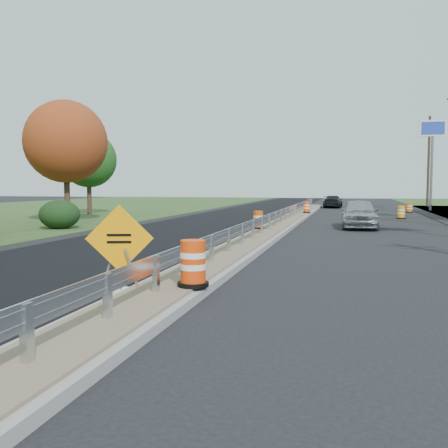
% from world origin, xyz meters
% --- Properties ---
extents(ground, '(140.00, 140.00, 0.00)m').
position_xyz_m(ground, '(0.00, 0.00, 0.00)').
color(ground, black).
rests_on(ground, ground).
extents(milled_overlay, '(7.20, 120.00, 0.01)m').
position_xyz_m(milled_overlay, '(-4.40, 10.00, 0.01)').
color(milled_overlay, black).
rests_on(milled_overlay, ground).
extents(median, '(1.60, 55.00, 0.23)m').
position_xyz_m(median, '(0.00, 8.00, 0.11)').
color(median, gray).
rests_on(median, ground).
extents(guardrail, '(0.10, 46.15, 0.72)m').
position_xyz_m(guardrail, '(0.00, 9.00, 0.73)').
color(guardrail, silver).
rests_on(guardrail, median).
extents(pylon_sign_north, '(2.20, 0.30, 7.90)m').
position_xyz_m(pylon_sign_north, '(10.50, 30.00, 6.48)').
color(pylon_sign_north, slate).
rests_on(pylon_sign_north, ground).
extents(utility_pole_north, '(1.90, 0.26, 9.40)m').
position_xyz_m(utility_pole_north, '(11.50, 39.00, 4.93)').
color(utility_pole_north, '#473523').
rests_on(utility_pole_north, ground).
extents(hedge_north, '(2.09, 2.09, 1.52)m').
position_xyz_m(hedge_north, '(-11.00, 6.00, 0.76)').
color(hedge_north, black).
rests_on(hedge_north, ground).
extents(tree_near_red, '(4.95, 4.95, 7.35)m').
position_xyz_m(tree_near_red, '(-13.00, 10.00, 4.86)').
color(tree_near_red, '#473523').
rests_on(tree_near_red, ground).
extents(tree_near_back, '(4.29, 4.29, 6.37)m').
position_xyz_m(tree_near_back, '(-16.00, 18.00, 4.21)').
color(tree_near_back, '#473523').
rests_on(tree_near_back, ground).
extents(caution_sign, '(1.32, 0.57, 1.90)m').
position_xyz_m(caution_sign, '(-0.90, -7.72, 0.48)').
color(caution_sign, white).
rests_on(caution_sign, ground).
extents(barrel_median_near, '(0.64, 0.64, 0.95)m').
position_xyz_m(barrel_median_near, '(0.55, -7.36, 0.68)').
color(barrel_median_near, black).
rests_on(barrel_median_near, median).
extents(barrel_median_mid, '(0.57, 0.57, 0.84)m').
position_xyz_m(barrel_median_mid, '(-0.55, 6.13, 0.63)').
color(barrel_median_mid, black).
rests_on(barrel_median_mid, median).
extents(barrel_median_far, '(0.56, 0.56, 0.82)m').
position_xyz_m(barrel_median_far, '(0.55, 20.06, 0.62)').
color(barrel_median_far, black).
rests_on(barrel_median_far, median).
extents(barrel_shoulder_mid, '(0.60, 0.60, 0.87)m').
position_xyz_m(barrel_shoulder_mid, '(7.00, 18.62, 0.42)').
color(barrel_shoulder_mid, black).
rests_on(barrel_shoulder_mid, ground).
extents(barrel_shoulder_far, '(0.56, 0.56, 0.82)m').
position_xyz_m(barrel_shoulder_far, '(8.38, 26.47, 0.39)').
color(barrel_shoulder_far, black).
rests_on(barrel_shoulder_far, ground).
extents(car_silver, '(1.94, 4.60, 1.55)m').
position_xyz_m(car_silver, '(4.13, 10.43, 0.78)').
color(car_silver, '#A7A6AB').
rests_on(car_silver, ground).
extents(car_dark_far, '(1.88, 4.28, 1.22)m').
position_xyz_m(car_dark_far, '(1.98, 33.97, 0.61)').
color(car_dark_far, black).
rests_on(car_dark_far, ground).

